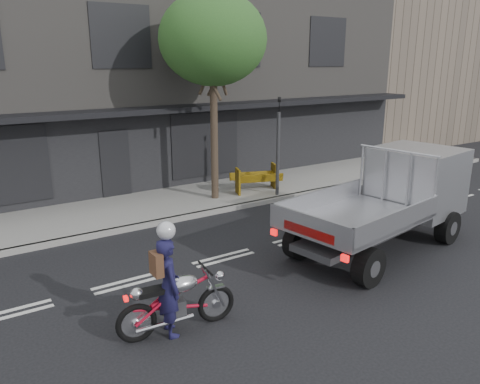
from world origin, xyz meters
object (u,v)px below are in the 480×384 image
Objects in this scene: traffic_light_pole at (278,152)px; motorcycle at (177,301)px; street_tree at (213,40)px; construction_barrier at (260,179)px; rider at (169,287)px; flatbed_ute at (406,187)px.

motorcycle is (-6.52, -5.62, -1.07)m from traffic_light_pole.
street_tree is at bearing 156.97° from traffic_light_pole.
traffic_light_pole is 2.09× the size of construction_barrier.
construction_barrier is at bearing -9.16° from street_tree.
motorcycle is 0.35m from rider.
rider is (-0.15, 0.00, 0.31)m from motorcycle.
motorcycle is at bearing -124.94° from street_tree.
construction_barrier is (6.21, 6.19, 0.04)m from motorcycle.
traffic_light_pole is at bearing 47.12° from motorcycle.
street_tree is 1.18× the size of flatbed_ute.
street_tree reaches higher than rider.
street_tree reaches higher than construction_barrier.
flatbed_ute reaches higher than motorcycle.
street_tree reaches higher than flatbed_ute.
rider is 8.88m from construction_barrier.
flatbed_ute reaches higher than rider.
flatbed_ute is at bearing 12.72° from motorcycle.
flatbed_ute is 3.41× the size of construction_barrier.
street_tree is 9.10m from rider.
rider is 7.29m from flatbed_ute.
street_tree is 9.18m from motorcycle.
construction_barrier is at bearing 90.27° from flatbed_ute.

